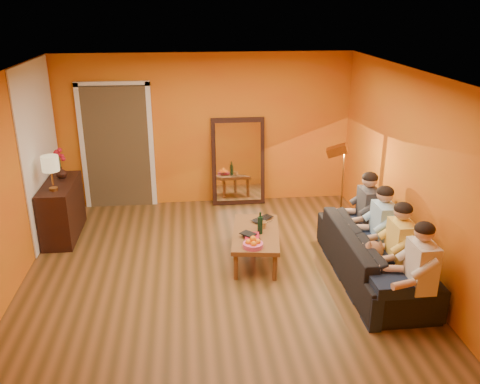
{
  "coord_description": "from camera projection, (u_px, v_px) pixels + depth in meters",
  "views": [
    {
      "loc": [
        -0.33,
        -5.77,
        3.38
      ],
      "look_at": [
        0.35,
        0.5,
        1.0
      ],
      "focal_mm": 38.0,
      "sensor_mm": 36.0,
      "label": 1
    }
  ],
  "objects": [
    {
      "name": "mirror_frame",
      "position": [
        238.0,
        161.0,
        8.82
      ],
      "size": [
        0.92,
        0.27,
        1.51
      ],
      "primitive_type": "cube",
      "rotation": [
        -0.14,
        0.0,
        0.0
      ],
      "color": "black",
      "rests_on": "floor"
    },
    {
      "name": "door_jamb_left",
      "position": [
        83.0,
        149.0,
        8.53
      ],
      "size": [
        0.08,
        0.06,
        2.2
      ],
      "primitive_type": "cube",
      "color": "white",
      "rests_on": "wall_back"
    },
    {
      "name": "person_far_left",
      "position": [
        420.0,
        274.0,
        5.49
      ],
      "size": [
        0.7,
        0.44,
        1.22
      ],
      "primitive_type": null,
      "color": "beige",
      "rests_on": "sofa"
    },
    {
      "name": "person_mid_left",
      "position": [
        400.0,
        251.0,
        6.0
      ],
      "size": [
        0.7,
        0.44,
        1.22
      ],
      "primitive_type": null,
      "color": "#ECC54E",
      "rests_on": "sofa"
    },
    {
      "name": "coffee_table",
      "position": [
        256.0,
        246.0,
        7.01
      ],
      "size": [
        0.79,
        1.3,
        0.42
      ],
      "primitive_type": null,
      "rotation": [
        0.0,
        0.0,
        -0.15
      ],
      "color": "brown",
      "rests_on": "floor"
    },
    {
      "name": "tumbler",
      "position": [
        263.0,
        225.0,
        7.04
      ],
      "size": [
        0.11,
        0.11,
        0.09
      ],
      "primitive_type": "imported",
      "rotation": [
        0.0,
        0.0,
        -0.14
      ],
      "color": "#B27F3F",
      "rests_on": "coffee_table"
    },
    {
      "name": "laptop",
      "position": [
        265.0,
        220.0,
        7.27
      ],
      "size": [
        0.42,
        0.39,
        0.03
      ],
      "primitive_type": "imported",
      "rotation": [
        0.0,
        0.0,
        0.67
      ],
      "color": "black",
      "rests_on": "coffee_table"
    },
    {
      "name": "vase",
      "position": [
        61.0,
        172.0,
        7.71
      ],
      "size": [
        0.16,
        0.16,
        0.17
      ],
      "primitive_type": "imported",
      "color": "black",
      "rests_on": "sideboard"
    },
    {
      "name": "book_lower",
      "position": [
        244.0,
        238.0,
        6.73
      ],
      "size": [
        0.23,
        0.28,
        0.02
      ],
      "primitive_type": "imported",
      "rotation": [
        0.0,
        0.0,
        0.15
      ],
      "color": "black",
      "rests_on": "coffee_table"
    },
    {
      "name": "flowers",
      "position": [
        59.0,
        155.0,
        7.61
      ],
      "size": [
        0.17,
        0.17,
        0.48
      ],
      "primitive_type": null,
      "color": "#B21426",
      "rests_on": "vase"
    },
    {
      "name": "sofa",
      "position": [
        374.0,
        255.0,
        6.5
      ],
      "size": [
        2.28,
        0.89,
        0.66
      ],
      "primitive_type": "imported",
      "rotation": [
        0.0,
        0.0,
        1.57
      ],
      "color": "black",
      "rests_on": "floor"
    },
    {
      "name": "floor_lamp",
      "position": [
        342.0,
        193.0,
        7.48
      ],
      "size": [
        0.36,
        0.32,
        1.44
      ],
      "primitive_type": null,
      "rotation": [
        0.0,
        0.0,
        -0.32
      ],
      "color": "#BA7E36",
      "rests_on": "floor"
    },
    {
      "name": "table_lamp",
      "position": [
        51.0,
        173.0,
        7.14
      ],
      "size": [
        0.24,
        0.24,
        0.51
      ],
      "primitive_type": null,
      "color": "beige",
      "rests_on": "sideboard"
    },
    {
      "name": "mirror_glass",
      "position": [
        238.0,
        162.0,
        8.79
      ],
      "size": [
        0.78,
        0.21,
        1.35
      ],
      "primitive_type": "cube",
      "rotation": [
        -0.14,
        0.0,
        0.0
      ],
      "color": "white",
      "rests_on": "mirror_frame"
    },
    {
      "name": "room_shell",
      "position": [
        214.0,
        175.0,
        6.48
      ],
      "size": [
        5.0,
        5.5,
        2.6
      ],
      "color": "brown",
      "rests_on": "ground"
    },
    {
      "name": "white_accent",
      "position": [
        41.0,
        151.0,
        7.51
      ],
      "size": [
        0.02,
        1.9,
        2.58
      ],
      "primitive_type": "cube",
      "color": "white",
      "rests_on": "wall_left"
    },
    {
      "name": "dog",
      "position": [
        378.0,
        272.0,
        6.03
      ],
      "size": [
        0.44,
        0.64,
        0.72
      ],
      "primitive_type": null,
      "rotation": [
        0.0,
        0.0,
        -0.07
      ],
      "color": "#986144",
      "rests_on": "floor"
    },
    {
      "name": "doorway_recess",
      "position": [
        118.0,
        146.0,
        8.7
      ],
      "size": [
        1.06,
        0.3,
        2.1
      ],
      "primitive_type": "cube",
      "color": "#3F2D19",
      "rests_on": "floor"
    },
    {
      "name": "wine_bottle",
      "position": [
        260.0,
        223.0,
        6.84
      ],
      "size": [
        0.07,
        0.07,
        0.31
      ],
      "primitive_type": "cylinder",
      "color": "black",
      "rests_on": "coffee_table"
    },
    {
      "name": "book_mid",
      "position": [
        245.0,
        236.0,
        6.73
      ],
      "size": [
        0.22,
        0.28,
        0.02
      ],
      "primitive_type": "imported",
      "rotation": [
        0.0,
        0.0,
        -0.13
      ],
      "color": "#B21426",
      "rests_on": "book_lower"
    },
    {
      "name": "sideboard",
      "position": [
        62.0,
        210.0,
        7.66
      ],
      "size": [
        0.44,
        1.18,
        0.85
      ],
      "primitive_type": "cube",
      "color": "black",
      "rests_on": "floor"
    },
    {
      "name": "person_mid_right",
      "position": [
        383.0,
        231.0,
        6.51
      ],
      "size": [
        0.7,
        0.44,
        1.22
      ],
      "primitive_type": null,
      "color": "#95C3E6",
      "rests_on": "sofa"
    },
    {
      "name": "fruit_bowl",
      "position": [
        253.0,
        242.0,
        6.48
      ],
      "size": [
        0.26,
        0.26,
        0.16
      ],
      "primitive_type": null,
      "color": "#DA4D7F",
      "rests_on": "coffee_table"
    },
    {
      "name": "door_jamb_right",
      "position": [
        151.0,
        147.0,
        8.65
      ],
      "size": [
        0.08,
        0.06,
        2.2
      ],
      "primitive_type": "cube",
      "color": "white",
      "rests_on": "wall_back"
    },
    {
      "name": "person_far_right",
      "position": [
        368.0,
        214.0,
        7.02
      ],
      "size": [
        0.7,
        0.44,
        1.22
      ],
      "primitive_type": null,
      "color": "#2E2E33",
      "rests_on": "sofa"
    },
    {
      "name": "book_upper",
      "position": [
        245.0,
        236.0,
        6.7
      ],
      "size": [
        0.24,
        0.24,
        0.02
      ],
      "primitive_type": "imported",
      "rotation": [
        0.0,
        0.0,
        0.75
      ],
      "color": "black",
      "rests_on": "book_mid"
    },
    {
      "name": "door_header",
      "position": [
        112.0,
        84.0,
        8.21
      ],
      "size": [
        1.22,
        0.06,
        0.08
      ],
      "primitive_type": "cube",
      "color": "white",
      "rests_on": "wall_back"
    }
  ]
}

